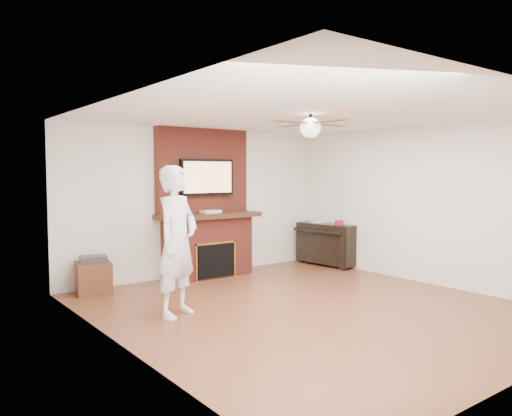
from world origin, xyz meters
TOP-DOWN VIEW (x-y plane):
  - room_shell at (0.00, 0.00)m, footprint 5.36×5.86m
  - fireplace at (0.00, 2.55)m, footprint 1.78×0.64m
  - tv at (0.00, 2.50)m, footprint 1.00×0.08m
  - ceiling_fan at (-0.00, 0.00)m, footprint 1.21×1.21m
  - person at (-1.53, 0.72)m, footprint 0.81×0.71m
  - side_table at (-1.96, 2.48)m, footprint 0.56×0.56m
  - piano at (2.31, 2.00)m, footprint 0.56×1.24m
  - cable_box at (0.03, 2.45)m, footprint 0.35×0.23m
  - candle_orange at (-0.09, 2.29)m, footprint 0.07×0.07m
  - candle_green at (0.04, 2.33)m, footprint 0.07×0.07m
  - candle_cream at (0.03, 2.33)m, footprint 0.08×0.08m
  - candle_blue at (0.20, 2.36)m, footprint 0.06×0.06m
  - candle_green_extra at (-0.24, 2.33)m, footprint 0.07×0.07m

SIDE VIEW (x-z plane):
  - candle_blue at x=0.20m, z-range 0.00..0.07m
  - candle_green at x=0.04m, z-range 0.00..0.10m
  - candle_green_extra at x=-0.24m, z-range 0.00..0.10m
  - candle_cream at x=0.03m, z-range 0.00..0.10m
  - candle_orange at x=-0.09m, z-range 0.00..0.10m
  - side_table at x=-1.96m, z-range -0.02..0.52m
  - piano at x=2.31m, z-range -0.02..0.87m
  - person at x=-1.53m, z-range 0.00..1.84m
  - fireplace at x=0.00m, z-range -0.25..2.25m
  - cable_box at x=0.03m, z-range 1.08..1.13m
  - room_shell at x=0.00m, z-range -0.18..2.68m
  - tv at x=0.00m, z-range 1.38..1.98m
  - ceiling_fan at x=0.00m, z-range 2.18..2.49m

